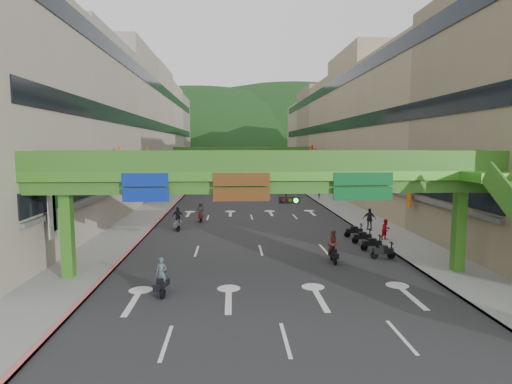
{
  "coord_description": "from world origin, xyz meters",
  "views": [
    {
      "loc": [
        -1.99,
        -17.46,
        7.37
      ],
      "look_at": [
        0.0,
        18.0,
        3.5
      ],
      "focal_mm": 30.0,
      "sensor_mm": 36.0,
      "label": 1
    }
  ],
  "objects_px": {
    "car_silver": "(204,182)",
    "pedestrian_red": "(386,231)",
    "overpass_near": "(286,186)",
    "car_yellow": "(270,180)",
    "scooter_rider_near": "(161,278)",
    "scooter_rider_mid": "(334,246)"
  },
  "relations": [
    {
      "from": "overpass_near",
      "to": "scooter_rider_near",
      "type": "bearing_deg",
      "value": -161.45
    },
    {
      "from": "overpass_near",
      "to": "scooter_rider_mid",
      "type": "relative_size",
      "value": 13.44
    },
    {
      "from": "car_silver",
      "to": "car_yellow",
      "type": "distance_m",
      "value": 14.24
    },
    {
      "from": "overpass_near",
      "to": "car_silver",
      "type": "distance_m",
      "value": 55.53
    },
    {
      "from": "overpass_near",
      "to": "scooter_rider_mid",
      "type": "bearing_deg",
      "value": 43.3
    },
    {
      "from": "scooter_rider_near",
      "to": "scooter_rider_mid",
      "type": "distance_m",
      "value": 11.27
    },
    {
      "from": "overpass_near",
      "to": "scooter_rider_mid",
      "type": "height_order",
      "value": "overpass_near"
    },
    {
      "from": "car_silver",
      "to": "pedestrian_red",
      "type": "bearing_deg",
      "value": -64.67
    },
    {
      "from": "scooter_rider_near",
      "to": "scooter_rider_mid",
      "type": "height_order",
      "value": "scooter_rider_mid"
    },
    {
      "from": "car_silver",
      "to": "pedestrian_red",
      "type": "height_order",
      "value": "pedestrian_red"
    },
    {
      "from": "scooter_rider_mid",
      "to": "pedestrian_red",
      "type": "relative_size",
      "value": 1.3
    },
    {
      "from": "overpass_near",
      "to": "car_yellow",
      "type": "distance_m",
      "value": 61.98
    },
    {
      "from": "scooter_rider_near",
      "to": "pedestrian_red",
      "type": "bearing_deg",
      "value": 35.78
    },
    {
      "from": "scooter_rider_mid",
      "to": "pedestrian_red",
      "type": "bearing_deg",
      "value": 46.05
    },
    {
      "from": "scooter_rider_mid",
      "to": "car_yellow",
      "type": "distance_m",
      "value": 58.4
    },
    {
      "from": "overpass_near",
      "to": "car_silver",
      "type": "height_order",
      "value": "overpass_near"
    },
    {
      "from": "overpass_near",
      "to": "pedestrian_red",
      "type": "distance_m",
      "value": 13.29
    },
    {
      "from": "scooter_rider_near",
      "to": "car_silver",
      "type": "xyz_separation_m",
      "value": [
        -1.5,
        56.94,
        -0.11
      ]
    },
    {
      "from": "scooter_rider_mid",
      "to": "car_silver",
      "type": "relative_size",
      "value": 0.45
    },
    {
      "from": "car_yellow",
      "to": "pedestrian_red",
      "type": "distance_m",
      "value": 52.95
    },
    {
      "from": "pedestrian_red",
      "to": "scooter_rider_mid",
      "type": "bearing_deg",
      "value": -157.94
    },
    {
      "from": "overpass_near",
      "to": "car_yellow",
      "type": "height_order",
      "value": "overpass_near"
    }
  ]
}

